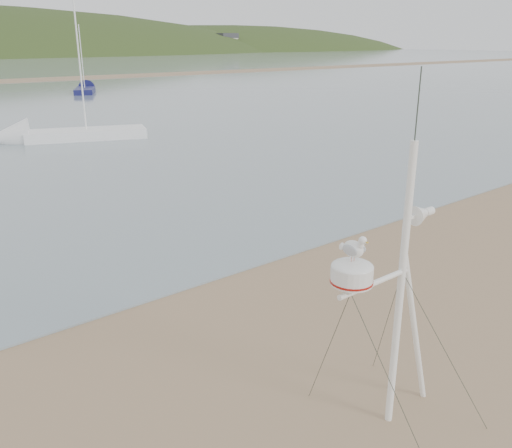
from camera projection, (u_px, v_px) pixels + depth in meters
mast_rig at (395, 350)px, 7.02m from camera, size 2.08×2.22×4.69m
sailboat_white_near at (42, 136)px, 27.71m from camera, size 8.10×4.59×7.85m
sailboat_blue_far at (86, 89)px, 54.94m from camera, size 4.68×7.02×6.96m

